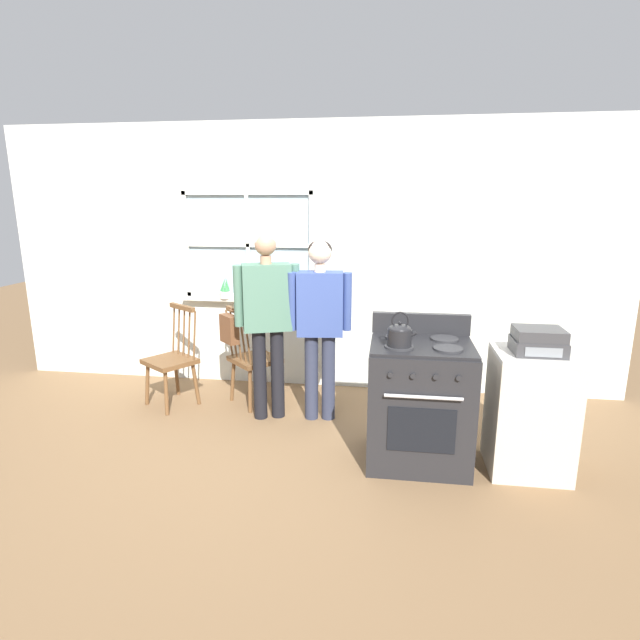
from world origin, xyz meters
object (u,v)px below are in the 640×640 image
(person_elderly_left, at_px, (267,311))
(potted_plant, at_px, (225,291))
(kettle, at_px, (400,334))
(handbag, at_px, (230,328))
(person_teen_center, at_px, (320,314))
(stereo, at_px, (538,341))
(stove, at_px, (419,401))
(side_counter, at_px, (530,412))
(chair_by_window, at_px, (253,360))
(chair_near_wall, at_px, (172,360))

(person_elderly_left, height_order, potted_plant, person_elderly_left)
(kettle, relative_size, handbag, 0.80)
(person_teen_center, xyz_separation_m, handbag, (-0.85, 0.09, -0.18))
(stereo, bearing_deg, stove, 176.14)
(kettle, distance_m, handbag, 1.77)
(kettle, distance_m, stereo, 0.95)
(side_counter, bearing_deg, stereo, -90.00)
(stove, relative_size, potted_plant, 4.93)
(kettle, bearing_deg, person_teen_center, 131.44)
(person_elderly_left, bearing_deg, potted_plant, 109.55)
(kettle, bearing_deg, person_elderly_left, 147.43)
(stove, bearing_deg, stereo, -3.86)
(chair_by_window, xyz_separation_m, person_teen_center, (0.69, -0.26, 0.53))
(person_elderly_left, height_order, handbag, person_elderly_left)
(chair_by_window, relative_size, handbag, 3.14)
(chair_near_wall, relative_size, handbag, 3.14)
(person_elderly_left, bearing_deg, chair_near_wall, 151.37)
(potted_plant, xyz_separation_m, stereo, (2.74, -1.46, -0.02))
(chair_by_window, bearing_deg, handbag, 90.00)
(chair_by_window, bearing_deg, side_counter, -157.47)
(person_teen_center, bearing_deg, stove, -43.64)
(side_counter, xyz_separation_m, stereo, (0.00, -0.02, 0.54))
(person_teen_center, relative_size, side_counter, 1.79)
(handbag, relative_size, side_counter, 0.34)
(chair_by_window, relative_size, side_counter, 1.07)
(person_elderly_left, relative_size, stove, 1.53)
(person_teen_center, relative_size, kettle, 6.52)
(person_teen_center, distance_m, stereo, 1.76)
(stove, distance_m, kettle, 0.59)
(chair_near_wall, relative_size, person_teen_center, 0.60)
(kettle, distance_m, potted_plant, 2.36)
(person_teen_center, relative_size, stove, 1.49)
(side_counter, bearing_deg, person_teen_center, 157.74)
(chair_by_window, bearing_deg, stove, -165.93)
(side_counter, bearing_deg, kettle, -174.02)
(person_elderly_left, xyz_separation_m, potted_plant, (-0.65, 0.81, 0.01))
(stove, relative_size, stereo, 3.19)
(person_elderly_left, distance_m, stereo, 2.18)
(person_teen_center, height_order, side_counter, person_teen_center)
(person_elderly_left, relative_size, kettle, 6.73)
(chair_near_wall, height_order, handbag, same)
(person_teen_center, bearing_deg, side_counter, -28.98)
(kettle, height_order, side_counter, kettle)
(person_teen_center, height_order, kettle, person_teen_center)
(chair_by_window, height_order, side_counter, chair_by_window)
(chair_near_wall, height_order, person_teen_center, person_teen_center)
(chair_by_window, distance_m, person_elderly_left, 0.67)
(stove, distance_m, potted_plant, 2.46)
(handbag, bearing_deg, potted_plant, 110.80)
(handbag, xyz_separation_m, stereo, (2.48, -0.78, 0.20))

